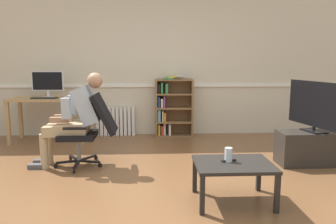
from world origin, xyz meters
name	(u,v)px	position (x,y,z in m)	size (l,w,h in m)	color
ground_plane	(158,186)	(0.00, 0.00, 0.00)	(18.00, 18.00, 0.00)	brown
back_wall	(155,62)	(0.00, 2.65, 1.35)	(12.00, 0.13, 2.70)	beige
computer_desk	(49,104)	(-1.81, 2.15, 0.64)	(1.28, 0.59, 0.76)	tan
imac_monitor	(48,82)	(-1.85, 2.23, 1.02)	(0.54, 0.14, 0.45)	silver
keyboard	(44,98)	(-1.84, 2.01, 0.77)	(0.43, 0.12, 0.02)	black
computer_mouse	(66,97)	(-1.49, 2.03, 0.77)	(0.06, 0.10, 0.03)	white
bookshelf	(171,108)	(0.29, 2.44, 0.53)	(0.68, 0.30, 1.12)	brown
radiator	(115,121)	(-0.75, 2.54, 0.27)	(0.71, 0.08, 0.53)	white
office_chair	(90,127)	(-0.88, 0.78, 0.52)	(0.82, 0.61, 0.96)	black
person_seated	(75,117)	(-1.07, 0.78, 0.65)	(0.97, 0.40, 1.23)	tan
tv_stand	(312,148)	(2.08, 0.69, 0.22)	(0.92, 0.38, 0.45)	#2D2823
tv_screen	(316,106)	(2.08, 0.69, 0.80)	(0.27, 1.01, 0.67)	black
coffee_table	(233,168)	(0.73, -0.43, 0.35)	(0.75, 0.58, 0.40)	black
drinking_glass	(228,155)	(0.68, -0.39, 0.47)	(0.08, 0.08, 0.14)	silver
spare_remote	(229,160)	(0.69, -0.38, 0.41)	(0.04, 0.15, 0.02)	black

